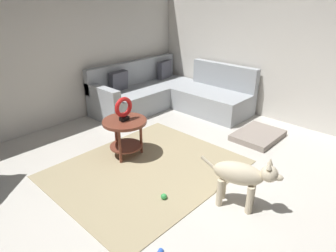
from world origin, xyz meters
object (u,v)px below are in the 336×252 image
at_px(dog_toy_ball, 164,197).
at_px(sectional_couch, 169,94).
at_px(side_table, 125,129).
at_px(torus_sculpture, 124,108).
at_px(dog_bed_mat, 258,135).
at_px(dog, 242,176).

bearing_deg(dog_toy_ball, sectional_couch, 41.99).
distance_m(side_table, torus_sculpture, 0.29).
height_order(side_table, dog_bed_mat, side_table).
bearing_deg(torus_sculpture, dog_bed_mat, -31.57).
xyz_separation_m(side_table, torus_sculpture, (0.00, 0.00, 0.29)).
relative_size(side_table, dog, 0.73).
xyz_separation_m(sectional_couch, dog_bed_mat, (-0.01, -1.94, -0.24)).
distance_m(dog_bed_mat, dog_toy_ball, 2.12).
height_order(sectional_couch, torus_sculpture, sectional_couch).
height_order(side_table, dog_toy_ball, side_table).
relative_size(dog_bed_mat, dog_toy_ball, 11.25).
bearing_deg(dog_toy_ball, dog, -54.39).
bearing_deg(side_table, dog_toy_ball, -107.94).
height_order(sectional_couch, dog, sectional_couch).
relative_size(sectional_couch, dog_bed_mat, 2.81).
distance_m(sectional_couch, side_table, 1.98).
distance_m(side_table, dog, 1.73).
xyz_separation_m(sectional_couch, dog, (-1.65, -2.58, 0.09)).
bearing_deg(torus_sculpture, side_table, 0.00).
bearing_deg(dog_toy_ball, torus_sculpture, 72.06).
bearing_deg(dog_bed_mat, dog_toy_ball, 179.30).
bearing_deg(torus_sculpture, dog, -85.71).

